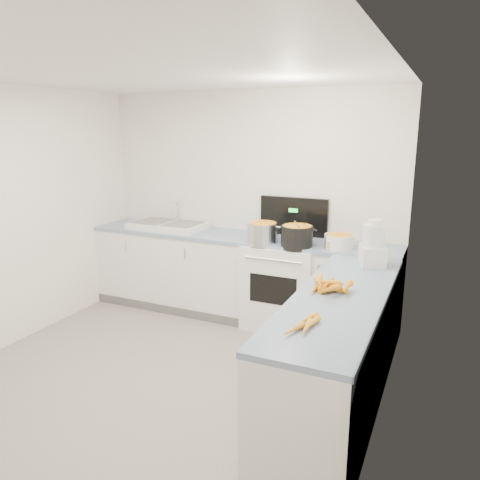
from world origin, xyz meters
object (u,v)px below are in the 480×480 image
at_px(extract_bottle, 327,243).
at_px(steel_pot, 262,234).
at_px(stove, 284,283).
at_px(mixing_bowl, 339,241).
at_px(spice_jar, 330,246).
at_px(food_processor, 373,246).
at_px(sink, 168,225).
at_px(black_pot, 297,237).

bearing_deg(extract_bottle, steel_pot, -177.33).
xyz_separation_m(stove, mixing_bowl, (0.59, -0.07, 0.53)).
xyz_separation_m(spice_jar, food_processor, (0.46, -0.37, 0.13)).
bearing_deg(stove, steel_pot, -136.45).
bearing_deg(spice_jar, food_processor, -38.84).
distance_m(sink, food_processor, 2.50).
bearing_deg(food_processor, spice_jar, 141.16).
bearing_deg(mixing_bowl, food_processor, -50.99).
xyz_separation_m(stove, food_processor, (0.98, -0.55, 0.64)).
bearing_deg(steel_pot, spice_jar, -0.63).
distance_m(sink, extract_bottle, 1.94).
bearing_deg(sink, stove, -0.62).
distance_m(steel_pot, mixing_bowl, 0.78).
xyz_separation_m(extract_bottle, spice_jar, (0.04, -0.04, -0.02)).
relative_size(stove, extract_bottle, 11.89).
xyz_separation_m(mixing_bowl, extract_bottle, (-0.10, -0.08, -0.01)).
bearing_deg(black_pot, steel_pot, -179.30).
distance_m(black_pot, food_processor, 0.89).
relative_size(stove, spice_jar, 16.84).
relative_size(steel_pot, food_processor, 0.77).
relative_size(stove, black_pot, 4.28).
height_order(steel_pot, mixing_bowl, steel_pot).
relative_size(steel_pot, mixing_bowl, 1.07).
relative_size(sink, mixing_bowl, 2.95).
bearing_deg(sink, extract_bottle, -4.69).
bearing_deg(sink, food_processor, -13.16).
bearing_deg(steel_pot, extract_bottle, 2.67).
relative_size(steel_pot, extract_bottle, 2.72).
relative_size(sink, food_processor, 2.13).
height_order(mixing_bowl, extract_bottle, mixing_bowl).
relative_size(extract_bottle, spice_jar, 1.42).
relative_size(black_pot, extract_bottle, 2.78).
height_order(extract_bottle, spice_jar, extract_bottle).
xyz_separation_m(black_pot, extract_bottle, (0.30, 0.03, -0.04)).
xyz_separation_m(extract_bottle, food_processor, (0.50, -0.41, 0.12)).
bearing_deg(black_pot, spice_jar, -2.08).
distance_m(stove, mixing_bowl, 0.80).
relative_size(black_pot, spice_jar, 3.94).
bearing_deg(extract_bottle, food_processor, -39.46).
distance_m(steel_pot, black_pot, 0.37).
bearing_deg(mixing_bowl, black_pot, -165.82).
bearing_deg(black_pot, extract_bottle, 5.10).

